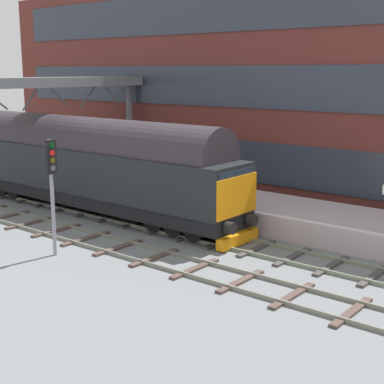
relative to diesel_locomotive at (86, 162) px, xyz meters
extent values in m
plane|color=slate|center=(0.00, -7.60, -2.48)|extent=(140.00, 140.00, 0.00)
cube|color=gray|center=(-0.72, -7.60, -2.41)|extent=(0.07, 60.00, 0.15)
cube|color=gray|center=(0.72, -7.60, -2.41)|extent=(0.07, 60.00, 0.15)
cube|color=#413D3C|center=(0.00, -14.71, -2.44)|extent=(2.50, 0.26, 0.09)
cube|color=#413D3C|center=(0.00, -13.13, -2.44)|extent=(2.50, 0.26, 0.09)
cube|color=#413D3C|center=(0.00, -11.55, -2.44)|extent=(2.50, 0.26, 0.09)
cube|color=#413D3C|center=(0.00, -9.97, -2.44)|extent=(2.50, 0.26, 0.09)
cube|color=#413D3C|center=(0.00, -8.39, -2.44)|extent=(2.50, 0.26, 0.09)
cube|color=#413D3C|center=(0.00, -6.81, -2.44)|extent=(2.50, 0.26, 0.09)
cube|color=#413D3C|center=(0.00, -5.23, -2.44)|extent=(2.50, 0.26, 0.09)
cube|color=#413D3C|center=(0.00, -3.65, -2.44)|extent=(2.50, 0.26, 0.09)
cube|color=#413D3C|center=(0.00, -2.08, -2.44)|extent=(2.50, 0.26, 0.09)
cube|color=#413D3C|center=(0.00, -0.50, -2.44)|extent=(2.50, 0.26, 0.09)
cube|color=#413D3C|center=(0.00, 1.08, -2.44)|extent=(2.50, 0.26, 0.09)
cube|color=#413D3C|center=(0.00, 2.66, -2.44)|extent=(2.50, 0.26, 0.09)
cube|color=#413D3C|center=(0.00, 4.24, -2.44)|extent=(2.50, 0.26, 0.09)
cube|color=#413D3C|center=(0.00, 5.82, -2.44)|extent=(2.50, 0.26, 0.09)
cube|color=#413D3C|center=(0.00, 7.40, -2.44)|extent=(2.50, 0.26, 0.09)
cube|color=slate|center=(-4.01, -7.60, -2.41)|extent=(0.07, 60.00, 0.15)
cube|color=slate|center=(-2.58, -7.60, -2.41)|extent=(0.07, 60.00, 0.15)
cube|color=#4E3B35|center=(-3.30, -15.34, -2.44)|extent=(2.50, 0.26, 0.09)
cube|color=#4E3B35|center=(-3.30, -13.41, -2.44)|extent=(2.50, 0.26, 0.09)
cube|color=#4E3B35|center=(-3.30, -11.47, -2.44)|extent=(2.50, 0.26, 0.09)
cube|color=#4E3B35|center=(-3.30, -9.54, -2.44)|extent=(2.50, 0.26, 0.09)
cube|color=#4E3B35|center=(-3.30, -7.60, -2.44)|extent=(2.50, 0.26, 0.09)
cube|color=#4E3B35|center=(-3.30, -5.67, -2.44)|extent=(2.50, 0.26, 0.09)
cube|color=#4E3B35|center=(-3.30, -3.73, -2.44)|extent=(2.50, 0.26, 0.09)
cube|color=#4E3B35|center=(-3.30, -1.80, -2.44)|extent=(2.50, 0.26, 0.09)
cube|color=#4E3B35|center=(-3.30, 0.14, -2.44)|extent=(2.50, 0.26, 0.09)
cube|color=#4E3B35|center=(-3.30, 2.08, -2.44)|extent=(2.50, 0.26, 0.09)
cube|color=#B6A5AC|center=(3.60, -7.60, -1.98)|extent=(4.00, 44.00, 1.00)
cube|color=white|center=(1.75, -7.60, -1.48)|extent=(0.30, 44.00, 0.01)
cube|color=brown|center=(9.26, -6.22, 3.36)|extent=(4.57, 42.17, 11.68)
cube|color=#303743|center=(6.94, -6.22, -0.34)|extent=(0.06, 38.79, 2.18)
cube|color=#303743|center=(6.94, -6.22, 3.55)|extent=(0.06, 38.79, 2.18)
cube|color=#303743|center=(6.94, -6.22, 7.45)|extent=(0.06, 38.79, 2.18)
cube|color=black|center=(0.00, 0.04, -1.66)|extent=(2.56, 18.02, 0.60)
cube|color=black|center=(0.00, 0.04, -0.31)|extent=(2.70, 18.02, 2.10)
cylinder|color=#30292E|center=(0.00, 0.04, 0.92)|extent=(2.56, 16.58, 2.57)
cube|color=orange|center=(0.00, -9.01, -0.46)|extent=(2.65, 0.08, 1.58)
cube|color=#232D3D|center=(0.00, -8.99, 0.27)|extent=(2.38, 0.04, 0.64)
cube|color=#232D3D|center=(1.37, 0.04, -0.01)|extent=(0.04, 12.61, 0.44)
cylinder|color=black|center=(-0.75, -9.22, -1.56)|extent=(0.48, 0.35, 0.48)
cylinder|color=black|center=(0.75, -9.22, -1.56)|extent=(0.48, 0.35, 0.48)
cube|color=orange|center=(0.00, -9.07, -2.20)|extent=(2.43, 0.36, 0.47)
cylinder|color=black|center=(0.00, -7.37, -1.96)|extent=(1.64, 1.04, 1.04)
cylinder|color=black|center=(0.00, -6.27, -1.96)|extent=(1.64, 1.04, 1.04)
cylinder|color=black|center=(0.00, -5.17, -1.96)|extent=(1.64, 1.04, 1.04)
cylinder|color=black|center=(0.00, 5.24, -1.96)|extent=(1.64, 1.04, 1.04)
cylinder|color=black|center=(0.00, 6.34, -1.96)|extent=(1.64, 1.04, 1.04)
cylinder|color=black|center=(0.00, 7.44, -1.96)|extent=(1.64, 1.04, 1.04)
cylinder|color=gray|center=(-5.35, -4.37, -0.28)|extent=(0.14, 0.14, 4.40)
cube|color=black|center=(-5.35, -4.43, 1.29)|extent=(0.44, 0.10, 1.27)
cylinder|color=#0A3E13|center=(-5.35, -4.49, 1.72)|extent=(0.20, 0.06, 0.20)
cylinder|color=red|center=(-5.35, -4.49, 1.44)|extent=(0.20, 0.06, 0.20)
cylinder|color=#53470A|center=(-5.35, -4.49, 1.16)|extent=(0.20, 0.06, 0.20)
cylinder|color=#50504E|center=(-5.35, -4.49, 0.88)|extent=(0.20, 0.06, 0.20)
cylinder|color=#2E2D35|center=(3.58, -3.91, -1.05)|extent=(0.13, 0.13, 0.84)
cylinder|color=#2E2D35|center=(3.51, -3.73, -1.05)|extent=(0.13, 0.13, 0.84)
cylinder|color=#4C6B4D|center=(3.54, -3.82, -0.35)|extent=(0.44, 0.44, 0.56)
sphere|color=#8B6C4D|center=(3.54, -3.82, 0.06)|extent=(0.22, 0.22, 0.22)
cylinder|color=#4C6B4D|center=(3.61, -4.02, -0.35)|extent=(0.09, 0.09, 0.52)
cylinder|color=#4C6B4D|center=(3.47, -3.62, -0.35)|extent=(0.09, 0.09, 0.52)
cylinder|color=slate|center=(6.50, 3.48, 0.52)|extent=(0.36, 0.36, 6.01)
cube|color=slate|center=(0.40, 3.48, 3.78)|extent=(12.59, 2.00, 0.50)
cylinder|color=slate|center=(-0.55, 3.48, 2.93)|extent=(0.99, 0.10, 1.12)
cylinder|color=slate|center=(1.35, 3.48, 2.93)|extent=(1.16, 0.10, 0.95)
cylinder|color=slate|center=(3.25, 3.48, 2.93)|extent=(1.08, 0.10, 1.04)
cylinder|color=slate|center=(5.15, 3.48, 2.93)|extent=(1.06, 0.10, 1.06)
camera|label=1|loc=(-18.08, -21.42, 4.38)|focal=53.26mm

